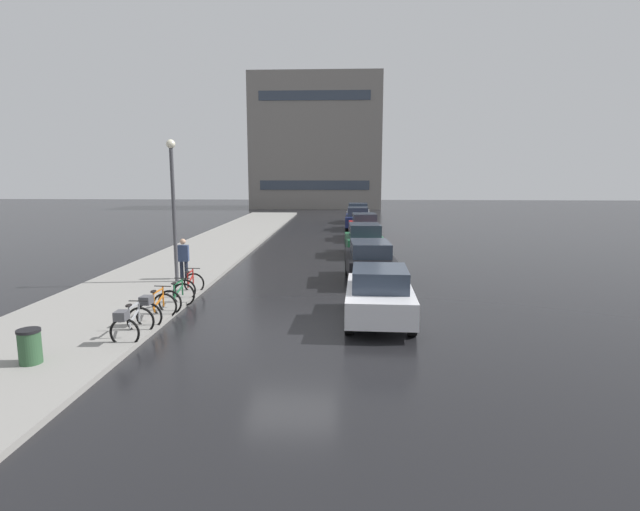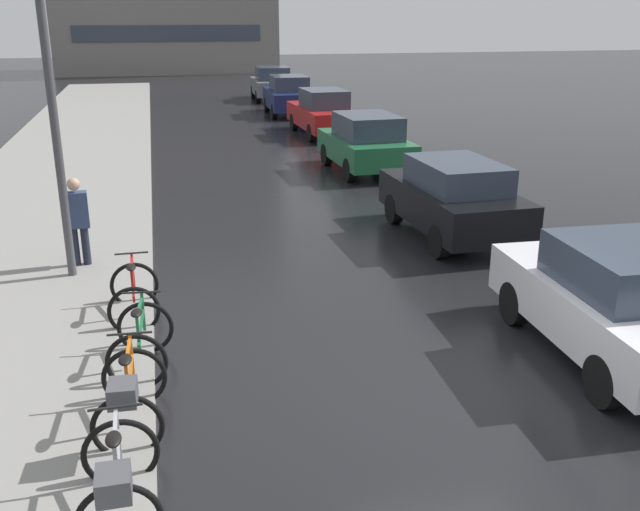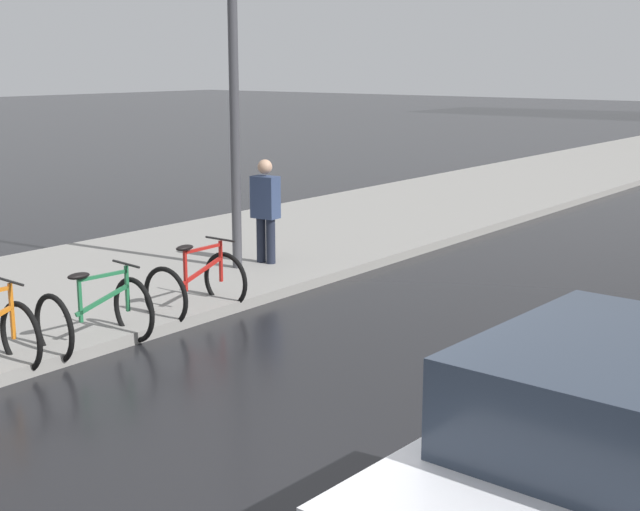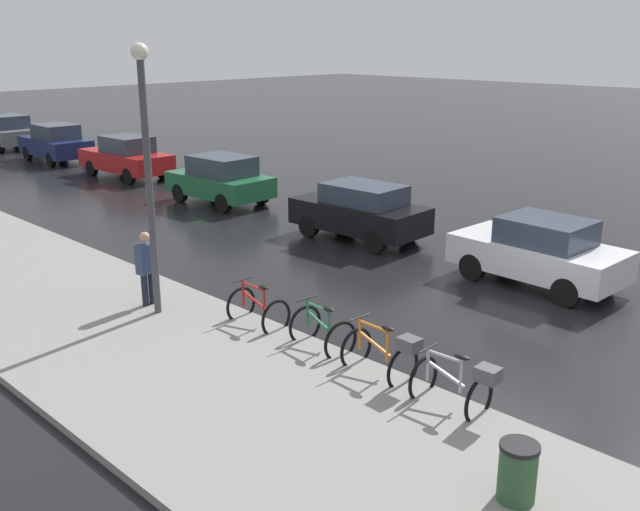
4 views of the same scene
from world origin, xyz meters
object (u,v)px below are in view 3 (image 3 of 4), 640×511
Objects in this scene: bicycle_farthest at (197,285)px; pedestrian at (265,209)px; bicycle_third at (95,316)px; car_white at (630,469)px; streetlamp at (233,52)px.

bicycle_farthest is 0.65× the size of pedestrian.
bicycle_farthest is at bearing -68.18° from pedestrian.
pedestrian is (-0.96, 2.39, 0.56)m from bicycle_farthest.
bicycle_farthest is (-0.12, 1.65, -0.00)m from bicycle_third.
pedestrian is at bearing 104.90° from bicycle_third.
pedestrian reaches higher than bicycle_third.
bicycle_farthest is 6.82m from car_white.
car_white is at bearing -22.58° from bicycle_farthest.
pedestrian is (-1.08, 4.04, 0.55)m from bicycle_third.
bicycle_farthest reaches higher than bicycle_third.
bicycle_farthest is 0.20× the size of streetlamp.
pedestrian is 2.37m from streetlamp.
car_white reaches higher than bicycle_third.
streetlamp is (-7.36, 4.50, 2.47)m from car_white.
pedestrian is at bearing 145.36° from car_white.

